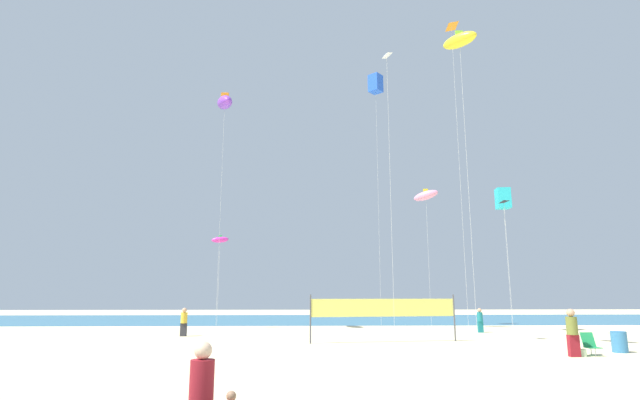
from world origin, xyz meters
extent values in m
plane|color=beige|center=(0.00, 0.00, 0.00)|extent=(120.00, 120.00, 0.00)
cube|color=teal|center=(0.00, 31.27, 0.00)|extent=(120.00, 20.00, 0.01)
cylinder|color=maroon|center=(-3.55, -9.12, 1.08)|extent=(0.38, 0.38, 0.63)
sphere|color=beige|center=(-3.55, -9.12, 1.54)|extent=(0.28, 0.28, 0.28)
sphere|color=#997051|center=(-3.08, -9.16, 0.85)|extent=(0.16, 0.16, 0.16)
cube|color=maroon|center=(8.71, 2.21, 0.42)|extent=(0.40, 0.24, 0.84)
cylinder|color=olive|center=(8.71, 2.21, 1.19)|extent=(0.42, 0.42, 0.69)
sphere|color=tan|center=(8.71, 2.21, 1.69)|extent=(0.31, 0.31, 0.31)
cube|color=#19727A|center=(9.40, 14.34, 0.35)|extent=(0.33, 0.20, 0.69)
cylinder|color=#19727A|center=(9.40, 14.34, 0.98)|extent=(0.35, 0.35, 0.57)
sphere|color=tan|center=(9.40, 14.34, 1.40)|extent=(0.26, 0.26, 0.26)
cube|color=#2D2D33|center=(-8.96, 12.17, 0.37)|extent=(0.35, 0.21, 0.74)
cylinder|color=gold|center=(-8.96, 12.17, 1.05)|extent=(0.37, 0.37, 0.61)
sphere|color=tan|center=(-8.96, 12.17, 1.49)|extent=(0.27, 0.27, 0.27)
cube|color=#1E8C4C|center=(9.61, 2.45, 0.32)|extent=(0.52, 0.48, 0.03)
cube|color=#1E8C4C|center=(9.61, 2.74, 0.60)|extent=(0.52, 0.23, 0.57)
cylinder|color=silver|center=(9.61, 2.31, 0.16)|extent=(0.03, 0.03, 0.32)
cylinder|color=silver|center=(9.61, 2.60, 0.16)|extent=(0.03, 0.03, 0.32)
cylinder|color=teal|center=(11.41, 3.53, 0.43)|extent=(0.62, 0.62, 0.87)
cylinder|color=#4C4C51|center=(-1.60, 7.68, 1.20)|extent=(0.08, 0.08, 2.40)
cylinder|color=#4C4C51|center=(6.02, 8.77, 1.20)|extent=(0.08, 0.08, 2.40)
cube|color=#EAE566|center=(2.21, 8.23, 1.73)|extent=(7.63, 1.11, 0.90)
cube|color=#99B28C|center=(8.99, 2.26, 0.15)|extent=(0.37, 0.18, 0.29)
cylinder|color=silver|center=(2.31, 6.00, 7.34)|extent=(0.01, 0.01, 14.68)
pyramid|color=white|center=(2.29, 6.01, 14.73)|extent=(0.50, 0.50, 0.34)
cylinder|color=silver|center=(11.49, 14.36, 4.38)|extent=(0.01, 0.01, 8.76)
cube|color=#26BFCC|center=(11.49, 14.36, 8.76)|extent=(0.96, 0.96, 1.38)
cylinder|color=silver|center=(6.74, 8.71, 9.02)|extent=(0.01, 0.01, 18.04)
pyramid|color=orange|center=(6.71, 8.74, 18.12)|extent=(0.98, 0.97, 0.44)
cylinder|color=silver|center=(5.61, 4.27, 7.31)|extent=(0.01, 0.01, 14.63)
ellipsoid|color=yellow|center=(5.61, 4.27, 14.63)|extent=(1.69, 1.96, 0.81)
cube|color=#8CD833|center=(5.61, 4.27, 14.91)|extent=(0.38, 0.06, 0.47)
cylinder|color=silver|center=(-8.09, 18.26, 3.16)|extent=(0.01, 0.01, 6.33)
ellipsoid|color=#D833A5|center=(-8.09, 18.26, 6.33)|extent=(1.31, 0.63, 0.53)
cube|color=green|center=(-8.09, 18.26, 6.51)|extent=(0.24, 0.06, 0.31)
cylinder|color=silver|center=(7.01, 17.34, 4.77)|extent=(0.01, 0.01, 9.55)
ellipsoid|color=pink|center=(7.01, 17.34, 9.55)|extent=(2.01, 1.46, 1.03)
cube|color=yellow|center=(7.01, 17.34, 9.83)|extent=(0.37, 0.06, 0.46)
cylinder|color=silver|center=(3.63, 18.29, 9.37)|extent=(0.01, 0.01, 18.74)
cube|color=blue|center=(3.63, 18.29, 18.74)|extent=(1.25, 1.25, 1.41)
cylinder|color=silver|center=(10.00, 10.76, 3.91)|extent=(0.01, 0.01, 7.83)
pyramid|color=black|center=(9.99, 10.77, 7.89)|extent=(0.66, 0.65, 0.22)
cylinder|color=silver|center=(-7.74, 15.85, 8.00)|extent=(0.01, 0.01, 16.01)
ellipsoid|color=purple|center=(-7.74, 15.85, 16.01)|extent=(1.89, 3.05, 1.62)
cube|color=orange|center=(-7.74, 15.85, 16.42)|extent=(0.55, 0.06, 0.69)
camera|label=1|loc=(-1.95, -17.20, 2.42)|focal=27.12mm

